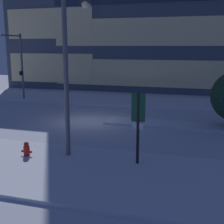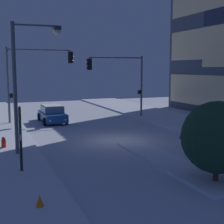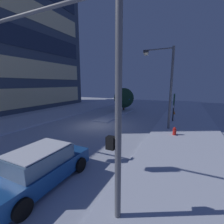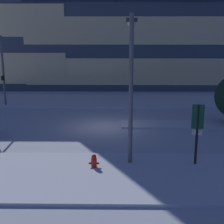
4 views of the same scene
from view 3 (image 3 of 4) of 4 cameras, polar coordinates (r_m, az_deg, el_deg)
The scene contains 11 objects.
ground at distance 15.14m, azimuth -5.52°, elevation -5.03°, with size 52.00×52.00×0.00m, color silver.
curb_strip_near at distance 13.11m, azimuth 25.46°, elevation -8.16°, with size 52.00×5.20×0.14m, color silver.
curb_strip_far at distance 20.17m, azimuth -24.89°, elevation -1.86°, with size 52.00×5.20×0.14m, color silver.
median_strip at distance 20.25m, azimuth 1.74°, elevation -0.84°, with size 9.00×1.80×0.14m, color silver.
car_near at distance 7.20m, azimuth -25.04°, elevation -17.99°, with size 4.43×2.02×1.49m.
traffic_light_corner_near_left at distance 5.23m, azimuth -20.46°, elevation 14.21°, with size 0.32×5.64×6.37m.
street_lamp_arched at distance 14.19m, azimuth 18.20°, elevation 12.28°, with size 0.56×2.57×7.01m.
fire_hydrant at distance 12.89m, azimuth 21.96°, elevation -6.85°, with size 0.48×0.26×0.75m.
parking_info_sign at distance 17.26m, azimuth 21.78°, elevation 2.66°, with size 0.55×0.12×2.99m.
decorated_tree_median at distance 22.96m, azimuth 4.39°, elevation 5.18°, with size 2.94×2.90×3.39m.
construction_cone at distance 21.56m, azimuth 21.91°, elevation -0.35°, with size 0.36×0.36×0.55m, color orange.
Camera 3 is at (-12.50, -7.54, 4.02)m, focal length 24.87 mm.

